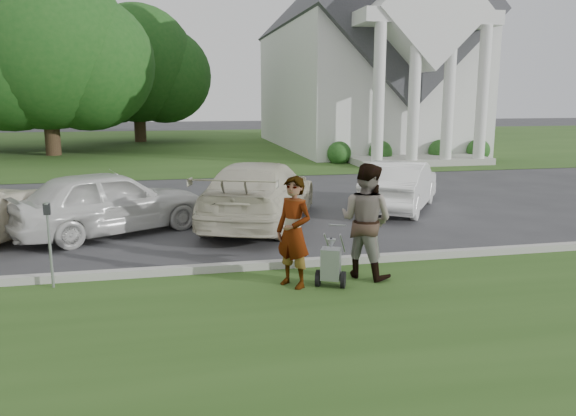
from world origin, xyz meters
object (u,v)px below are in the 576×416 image
object	(u,v)px
church	(362,45)
tree_back	(137,69)
striping_cart	(331,265)
parking_meter_near	(49,235)
person_left	(294,233)
tree_left	(45,54)
car_b	(109,202)
person_right	(366,221)
car_d	(400,185)
car_c	(260,193)

from	to	relation	value
church	tree_back	world-z (taller)	church
striping_cart	parking_meter_near	world-z (taller)	parking_meter_near
church	person_left	size ratio (longest dim) A/B	13.42
tree_left	parking_meter_near	size ratio (longest dim) A/B	7.53
car_b	parking_meter_near	bearing A→B (deg)	142.92
tree_back	striping_cart	xyz separation A→B (m)	(4.42, -30.58, -4.35)
tree_back	person_right	world-z (taller)	tree_back
person_right	person_left	bearing A→B (deg)	57.85
tree_left	tree_back	size ratio (longest dim) A/B	1.11
tree_left	tree_back	world-z (taller)	tree_left
striping_cart	car_d	distance (m)	6.77
parking_meter_near	car_d	distance (m)	9.37
person_right	car_b	size ratio (longest dim) A/B	0.45
church	car_c	size ratio (longest dim) A/B	4.62
church	tree_left	xyz separation A→B (m)	(-17.01, -1.13, -0.83)
striping_cart	car_d	world-z (taller)	car_d
tree_back	person_left	distance (m)	30.92
church	tree_left	bearing A→B (deg)	-176.21
person_right	tree_back	bearing A→B (deg)	-33.46
tree_back	striping_cart	world-z (taller)	tree_back
car_c	parking_meter_near	bearing A→B (deg)	65.82
parking_meter_near	car_d	size ratio (longest dim) A/B	0.35
striping_cart	car_d	size ratio (longest dim) A/B	0.25
car_d	person_left	bearing A→B (deg)	86.77
church	tree_left	size ratio (longest dim) A/B	2.27
car_c	car_d	distance (m)	4.12
striping_cart	car_b	distance (m)	5.92
tree_left	person_left	bearing A→B (deg)	-70.75
tree_left	car_b	distance (m)	19.17
person_left	car_c	distance (m)	4.66
tree_left	person_right	world-z (taller)	tree_left
church	car_d	world-z (taller)	church
person_left	striping_cart	bearing A→B (deg)	38.33
person_right	car_d	distance (m)	6.08
car_b	car_d	xyz separation A→B (m)	(7.46, 1.25, -0.07)
striping_cart	person_right	world-z (taller)	person_right
church	car_c	bearing A→B (deg)	-115.43
tree_left	person_right	bearing A→B (deg)	-67.62
person_left	person_right	xyz separation A→B (m)	(1.30, 0.25, 0.07)
church	car_b	world-z (taller)	church
church	parking_meter_near	xyz separation A→B (m)	(-12.98, -22.85, -5.05)
person_right	car_d	xyz separation A→B (m)	(2.89, 5.34, -0.31)
church	tree_back	distance (m)	14.77
tree_back	car_c	distance (m)	26.40
person_right	church	bearing A→B (deg)	-61.78
church	car_d	xyz separation A→B (m)	(-4.99, -17.98, -5.28)
person_left	car_d	world-z (taller)	person_left
striping_cart	car_d	xyz separation A→B (m)	(3.60, 5.73, 0.29)
person_right	car_c	xyz separation A→B (m)	(-1.12, 4.40, -0.22)
church	parking_meter_near	bearing A→B (deg)	-119.61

